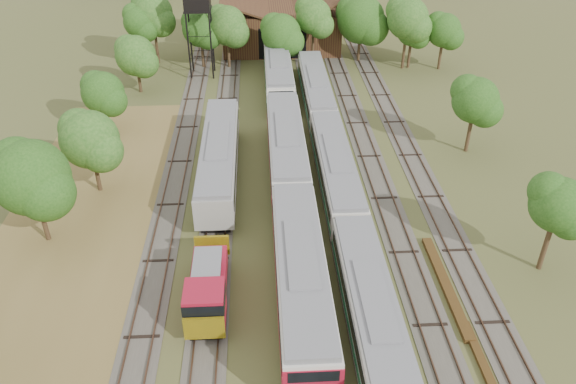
{
  "coord_description": "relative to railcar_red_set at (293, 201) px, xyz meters",
  "views": [
    {
      "loc": [
        -4.34,
        -21.4,
        26.25
      ],
      "look_at": [
        -2.31,
        15.33,
        2.5
      ],
      "focal_mm": 35.0,
      "sensor_mm": 36.0,
      "label": 1
    }
  ],
  "objects": [
    {
      "name": "ground",
      "position": [
        2.0,
        -14.59,
        -2.09
      ],
      "size": [
        240.0,
        240.0,
        0.0
      ],
      "primitive_type": "plane",
      "color": "#475123",
      "rests_on": "ground"
    },
    {
      "name": "dry_grass_patch",
      "position": [
        -16.0,
        -6.59,
        -2.07
      ],
      "size": [
        14.0,
        60.0,
        0.04
      ],
      "primitive_type": "cube",
      "color": "brown",
      "rests_on": "ground"
    },
    {
      "name": "tracks",
      "position": [
        1.33,
        10.41,
        -2.05
      ],
      "size": [
        24.6,
        80.0,
        0.19
      ],
      "color": "#4C473D",
      "rests_on": "ground"
    },
    {
      "name": "railcar_red_set",
      "position": [
        0.0,
        0.0,
        0.0
      ],
      "size": [
        3.2,
        34.58,
        3.96
      ],
      "color": "black",
      "rests_on": "ground"
    },
    {
      "name": "railcar_green_set",
      "position": [
        4.0,
        4.95,
        -0.23
      ],
      "size": [
        2.85,
        52.07,
        3.52
      ],
      "color": "black",
      "rests_on": "ground"
    },
    {
      "name": "railcar_rear",
      "position": [
        0.0,
        27.25,
        -0.05
      ],
      "size": [
        3.13,
        16.08,
        3.87
      ],
      "color": "black",
      "rests_on": "ground"
    },
    {
      "name": "shunter_locomotive",
      "position": [
        -6.0,
        -9.09,
        -0.56
      ],
      "size": [
        2.49,
        8.1,
        3.25
      ],
      "color": "black",
      "rests_on": "ground"
    },
    {
      "name": "old_grey_coach",
      "position": [
        -6.0,
        7.26,
        -0.02
      ],
      "size": [
        3.08,
        18.0,
        3.81
      ],
      "color": "black",
      "rests_on": "ground"
    },
    {
      "name": "water_tower",
      "position": [
        -9.37,
        32.83,
        7.23
      ],
      "size": [
        3.2,
        3.2,
        11.06
      ],
      "color": "black",
      "rests_on": "ground"
    },
    {
      "name": "rail_pile_near",
      "position": [
        10.0,
        -7.94,
        -1.93
      ],
      "size": [
        0.67,
        10.12,
        0.34
      ],
      "primitive_type": "cube",
      "color": "#503517",
      "rests_on": "ground"
    },
    {
      "name": "rail_pile_far",
      "position": [
        10.2,
        -15.53,
        -1.96
      ],
      "size": [
        0.52,
        8.27,
        0.27
      ],
      "primitive_type": "cube",
      "color": "#503517",
      "rests_on": "ground"
    },
    {
      "name": "maintenance_shed",
      "position": [
        1.0,
        43.39,
        0.82
      ],
      "size": [
        16.45,
        11.55,
        7.58
      ],
      "color": "#3B1F15",
      "rests_on": "ground"
    },
    {
      "name": "tree_band_left",
      "position": [
        -17.67,
        4.51,
        3.07
      ],
      "size": [
        8.24,
        63.32,
        8.29
      ],
      "color": "#382616",
      "rests_on": "ground"
    },
    {
      "name": "tree_band_far",
      "position": [
        3.11,
        35.31,
        3.65
      ],
      "size": [
        41.58,
        9.81,
        9.2
      ],
      "color": "#382616",
      "rests_on": "ground"
    },
    {
      "name": "tree_band_right",
      "position": [
        17.41,
        13.11,
        3.1
      ],
      "size": [
        4.44,
        44.2,
        7.46
      ],
      "color": "#382616",
      "rests_on": "ground"
    }
  ]
}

